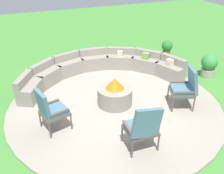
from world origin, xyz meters
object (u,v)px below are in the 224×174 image
(potted_plant_3, at_px, (167,47))
(potted_plant_1, at_px, (209,65))
(curved_stone_bench, at_px, (99,68))
(lounge_chair_back_left, at_px, (186,87))
(lounge_chair_front_right, at_px, (143,127))
(fire_pit, at_px, (115,94))
(lounge_chair_front_left, at_px, (50,109))

(potted_plant_3, bearing_deg, potted_plant_1, -83.30)
(curved_stone_bench, distance_m, lounge_chair_back_left, 2.81)
(curved_stone_bench, xyz_separation_m, lounge_chair_front_right, (-0.28, -3.41, 0.27))
(curved_stone_bench, distance_m, potted_plant_1, 3.45)
(lounge_chair_front_right, height_order, potted_plant_3, lounge_chair_front_right)
(fire_pit, distance_m, lounge_chair_back_left, 1.78)
(lounge_chair_front_right, bearing_deg, lounge_chair_back_left, 31.73)
(potted_plant_1, bearing_deg, lounge_chair_front_left, -169.31)
(fire_pit, xyz_separation_m, lounge_chair_front_right, (-0.13, -1.75, 0.26))
(potted_plant_3, bearing_deg, lounge_chair_front_left, -148.25)
(potted_plant_1, height_order, potted_plant_3, potted_plant_1)
(lounge_chair_front_left, relative_size, lounge_chair_back_left, 0.98)
(curved_stone_bench, height_order, potted_plant_3, curved_stone_bench)
(fire_pit, xyz_separation_m, potted_plant_3, (3.15, 2.52, -0.02))
(curved_stone_bench, xyz_separation_m, lounge_chair_back_left, (1.45, -2.39, 0.27))
(lounge_chair_front_right, distance_m, potted_plant_3, 5.40)
(fire_pit, bearing_deg, curved_stone_bench, 84.81)
(fire_pit, distance_m, potted_plant_3, 4.04)
(fire_pit, height_order, lounge_chair_back_left, lounge_chair_back_left)
(curved_stone_bench, xyz_separation_m, potted_plant_3, (3.00, 0.87, -0.01))
(lounge_chair_front_left, bearing_deg, potted_plant_1, 84.95)
(curved_stone_bench, xyz_separation_m, lounge_chair_front_left, (-1.84, -2.13, 0.27))
(potted_plant_1, bearing_deg, potted_plant_3, 96.70)
(potted_plant_3, bearing_deg, lounge_chair_front_right, -127.55)
(lounge_chair_front_right, bearing_deg, lounge_chair_front_left, 141.81)
(lounge_chair_front_left, relative_size, lounge_chair_front_right, 0.96)
(potted_plant_1, relative_size, potted_plant_3, 1.28)
(lounge_chair_front_right, xyz_separation_m, potted_plant_3, (3.29, 4.28, -0.28))
(fire_pit, bearing_deg, lounge_chair_front_right, -94.38)
(potted_plant_1, bearing_deg, lounge_chair_back_left, -145.85)
(curved_stone_bench, distance_m, potted_plant_3, 3.13)
(lounge_chair_back_left, xyz_separation_m, potted_plant_1, (1.79, 1.22, -0.20))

